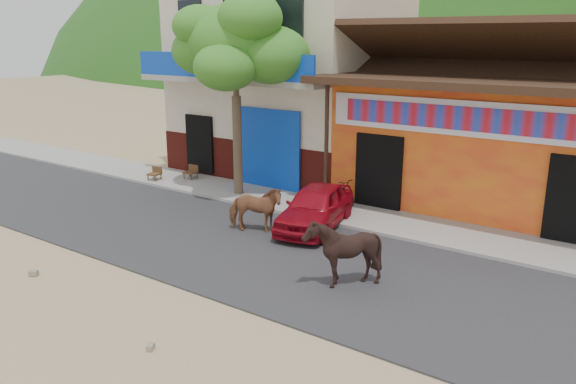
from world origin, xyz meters
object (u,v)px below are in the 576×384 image
object	(u,v)px
scooter	(335,191)
cafe_chair_right	(154,168)
cow_tan	(255,209)
cafe_chair_left	(190,166)
red_car	(316,207)
tree	(236,96)
cow_dark	(343,252)

from	to	relation	value
scooter	cafe_chair_right	world-z (taller)	cafe_chair_right
cow_tan	cafe_chair_left	size ratio (longest dim) A/B	1.67
cow_tan	cafe_chair_left	world-z (taller)	cow_tan
cow_tan	cafe_chair_left	bearing A→B (deg)	35.34
red_car	cow_tan	bearing A→B (deg)	-145.27
cow_tan	cafe_chair_right	world-z (taller)	cow_tan
cow_tan	cafe_chair_right	distance (m)	6.25
tree	cafe_chair_left	size ratio (longest dim) A/B	7.02
tree	red_car	size ratio (longest dim) A/B	1.83
cafe_chair_left	cow_dark	bearing A→B (deg)	-32.20
scooter	tree	bearing A→B (deg)	114.84
cow_dark	cafe_chair_left	xyz separation A→B (m)	(-8.44, 4.32, -0.21)
scooter	red_car	bearing A→B (deg)	-151.87
cafe_chair_right	cow_tan	bearing A→B (deg)	-29.10
tree	cafe_chair_right	xyz separation A→B (m)	(-3.39, -0.39, -2.59)
tree	red_car	xyz separation A→B (m)	(3.60, -1.20, -2.52)
tree	cow_dark	size ratio (longest dim) A/B	4.21
cow_tan	red_car	size ratio (longest dim) A/B	0.43
cafe_chair_left	cafe_chair_right	bearing A→B (deg)	-140.94
cow_tan	cow_dark	world-z (taller)	cow_dark
red_car	cafe_chair_left	distance (m)	6.34
tree	cow_tan	xyz separation A→B (m)	(2.53, -2.37, -2.48)
cafe_chair_left	cafe_chair_right	xyz separation A→B (m)	(-0.87, -0.84, -0.02)
tree	cafe_chair_left	distance (m)	3.63
cow_tan	scooter	bearing A→B (deg)	-36.17
tree	scooter	bearing A→B (deg)	11.83
cafe_chair_left	cafe_chair_right	distance (m)	1.21
scooter	cafe_chair_left	world-z (taller)	cafe_chair_left
cow_tan	scooter	xyz separation A→B (m)	(0.57, 3.02, -0.13)
red_car	scooter	world-z (taller)	red_car
cafe_chair_right	cafe_chair_left	bearing A→B (deg)	33.51
cow_dark	red_car	world-z (taller)	cow_dark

